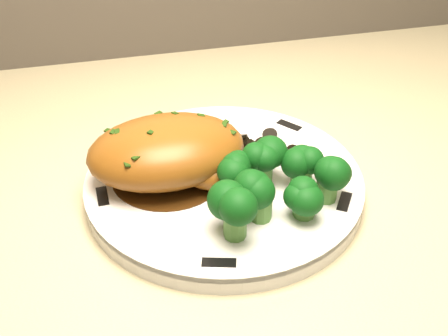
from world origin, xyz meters
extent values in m
cylinder|color=silver|center=(-0.36, 1.64, 0.83)|extent=(0.32, 0.32, 0.02)
cube|color=black|center=(-0.27, 1.72, 0.84)|extent=(0.03, 0.03, 0.00)
cube|color=black|center=(-0.40, 1.75, 0.84)|extent=(0.03, 0.02, 0.00)
cube|color=black|center=(-0.48, 1.64, 0.84)|extent=(0.01, 0.03, 0.00)
cube|color=black|center=(-0.39, 1.53, 0.84)|extent=(0.03, 0.02, 0.00)
cube|color=black|center=(-0.26, 1.58, 0.84)|extent=(0.02, 0.03, 0.00)
cylinder|color=#391F0A|center=(-0.42, 1.66, 0.84)|extent=(0.11, 0.11, 0.00)
ellipsoid|color=#905318|center=(-0.42, 1.66, 0.87)|extent=(0.15, 0.11, 0.06)
ellipsoid|color=#905318|center=(-0.37, 1.63, 0.86)|extent=(0.07, 0.05, 0.03)
cube|color=#1D390B|center=(-0.46, 1.66, 0.89)|extent=(0.01, 0.00, 0.00)
cube|color=#1D390B|center=(-0.44, 1.66, 0.89)|extent=(0.01, 0.00, 0.00)
cube|color=#1D390B|center=(-0.42, 1.66, 0.90)|extent=(0.01, 0.00, 0.00)
cube|color=#1D390B|center=(-0.41, 1.66, 0.90)|extent=(0.01, 0.00, 0.00)
cube|color=#1D390B|center=(-0.39, 1.66, 0.89)|extent=(0.01, 0.00, 0.00)
cube|color=#1D390B|center=(-0.37, 1.66, 0.89)|extent=(0.01, 0.00, 0.00)
cylinder|color=black|center=(-0.30, 1.68, 0.84)|extent=(0.01, 0.01, 0.01)
cylinder|color=black|center=(-0.30, 1.69, 0.84)|extent=(0.02, 0.02, 0.01)
cylinder|color=black|center=(-0.31, 1.69, 0.84)|extent=(0.02, 0.02, 0.01)
cylinder|color=black|center=(-0.32, 1.70, 0.84)|extent=(0.02, 0.02, 0.01)
cylinder|color=black|center=(-0.33, 1.70, 0.84)|extent=(0.02, 0.02, 0.01)
cylinder|color=black|center=(-0.34, 1.69, 0.84)|extent=(0.02, 0.02, 0.01)
cylinder|color=black|center=(-0.35, 1.69, 0.84)|extent=(0.02, 0.02, 0.01)
cylinder|color=black|center=(-0.35, 1.68, 0.84)|extent=(0.02, 0.02, 0.00)
cylinder|color=black|center=(-0.35, 1.67, 0.84)|extent=(0.02, 0.02, 0.01)
cylinder|color=black|center=(-0.34, 1.66, 0.84)|extent=(0.03, 0.02, 0.01)
cylinder|color=black|center=(-0.33, 1.66, 0.84)|extent=(0.02, 0.02, 0.01)
cylinder|color=black|center=(-0.32, 1.66, 0.84)|extent=(0.02, 0.02, 0.01)
cylinder|color=black|center=(-0.31, 1.66, 0.84)|extent=(0.03, 0.03, 0.01)
cylinder|color=black|center=(-0.30, 1.67, 0.84)|extent=(0.03, 0.03, 0.01)
cylinder|color=#4C8237|center=(-0.36, 1.61, 0.85)|extent=(0.02, 0.02, 0.03)
sphere|color=black|center=(-0.36, 1.61, 0.87)|extent=(0.03, 0.03, 0.03)
cylinder|color=#4C8237|center=(-0.33, 1.62, 0.85)|extent=(0.02, 0.02, 0.03)
sphere|color=black|center=(-0.33, 1.62, 0.87)|extent=(0.03, 0.03, 0.03)
cylinder|color=#4C8237|center=(-0.30, 1.61, 0.85)|extent=(0.02, 0.02, 0.03)
sphere|color=black|center=(-0.30, 1.61, 0.87)|extent=(0.03, 0.03, 0.03)
cylinder|color=#4C8237|center=(-0.35, 1.57, 0.85)|extent=(0.02, 0.02, 0.03)
sphere|color=black|center=(-0.35, 1.57, 0.87)|extent=(0.03, 0.03, 0.03)
cylinder|color=#4C8237|center=(-0.31, 1.57, 0.85)|extent=(0.02, 0.02, 0.03)
sphere|color=black|center=(-0.31, 1.57, 0.87)|extent=(0.03, 0.03, 0.03)
cylinder|color=#4C8237|center=(-0.28, 1.59, 0.85)|extent=(0.02, 0.02, 0.03)
sphere|color=black|center=(-0.28, 1.59, 0.87)|extent=(0.03, 0.03, 0.03)
cylinder|color=#4C8237|center=(-0.37, 1.56, 0.85)|extent=(0.02, 0.02, 0.03)
sphere|color=black|center=(-0.37, 1.56, 0.87)|extent=(0.03, 0.03, 0.03)
camera|label=1|loc=(-0.47, 1.22, 1.17)|focal=45.00mm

